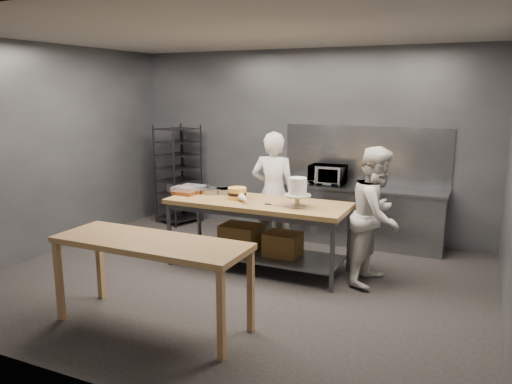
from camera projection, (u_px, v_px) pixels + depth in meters
ground at (236, 280)px, 6.27m from camera, size 6.00×6.00×0.00m
back_wall at (305, 143)px, 8.19m from camera, size 6.00×0.04×3.00m
work_table at (258, 226)px, 6.62m from camera, size 2.40×0.90×0.92m
near_counter at (151, 248)px, 4.92m from camera, size 2.00×0.70×0.90m
back_counter at (358, 215)px, 7.71m from camera, size 2.60×0.60×0.90m
splashback_panel at (365, 155)px, 7.79m from camera, size 2.60×0.02×0.90m
speed_rack at (178, 175)px, 8.89m from camera, size 0.77×0.80×1.75m
chef_behind at (273, 193)px, 7.18m from camera, size 0.70×0.51×1.78m
chef_right at (376, 216)px, 6.07m from camera, size 0.75×0.90×1.69m
microwave at (327, 175)px, 7.79m from camera, size 0.54×0.37×0.30m
frosted_cake_stand at (297, 189)px, 6.16m from camera, size 0.34×0.34×0.37m
layer_cake at (237, 193)px, 6.62m from camera, size 0.25×0.25×0.16m
cake_pans at (216, 190)px, 7.04m from camera, size 0.70×0.38×0.07m
piping_bag at (243, 198)px, 6.42m from camera, size 0.34×0.36×0.12m
offset_spatula at (274, 205)px, 6.29m from camera, size 0.36×0.02×0.02m
pastry_clamshells at (188, 190)px, 7.00m from camera, size 0.35×0.38×0.11m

